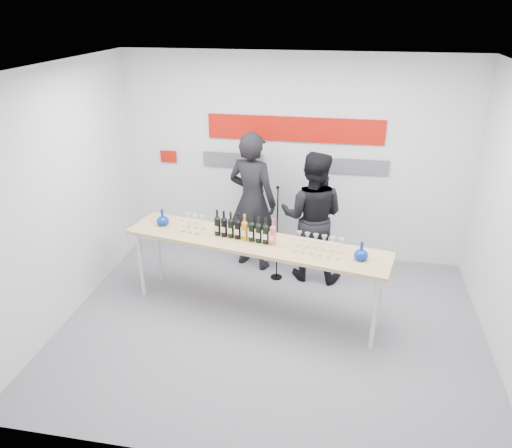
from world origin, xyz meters
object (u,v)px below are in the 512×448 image
(presenter_left, at_px, (252,201))
(mic_stand, at_px, (277,251))
(presenter_right, at_px, (312,217))
(tasting_table, at_px, (254,246))

(presenter_left, relative_size, mic_stand, 1.44)
(presenter_left, height_order, presenter_right, presenter_left)
(mic_stand, bearing_deg, presenter_left, 152.82)
(presenter_left, bearing_deg, tasting_table, 121.64)
(mic_stand, bearing_deg, tasting_table, -88.31)
(presenter_left, distance_m, presenter_right, 0.89)
(tasting_table, bearing_deg, mic_stand, 90.63)
(presenter_left, height_order, mic_stand, presenter_left)
(presenter_left, bearing_deg, mic_stand, 160.12)
(presenter_right, xyz_separation_m, mic_stand, (-0.45, -0.15, -0.49))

